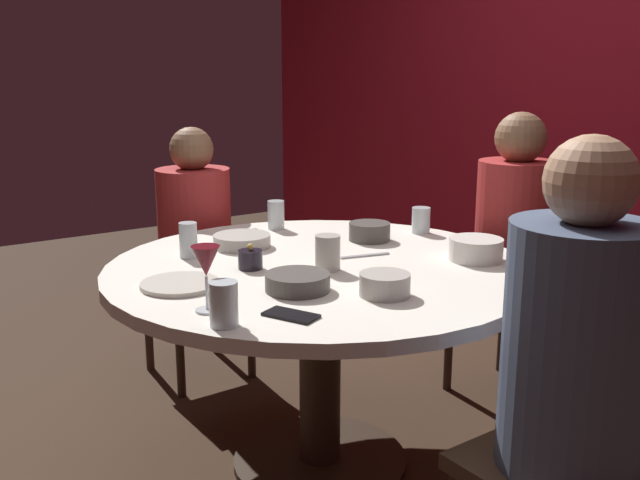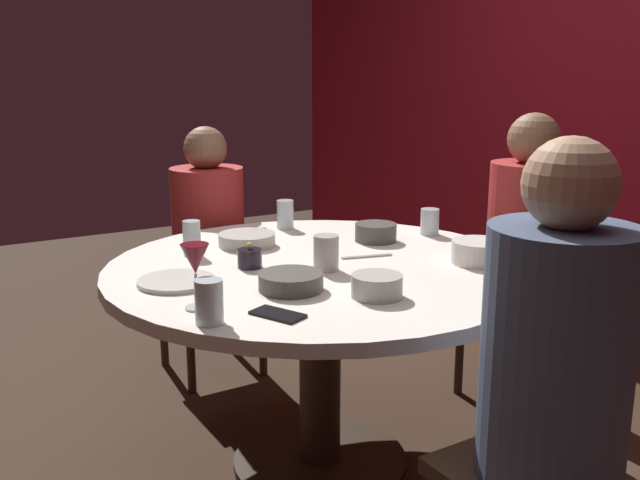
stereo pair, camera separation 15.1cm
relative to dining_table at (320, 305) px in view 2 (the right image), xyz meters
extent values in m
plane|color=#382619|center=(0.00, 0.00, -0.58)|extent=(8.00, 8.00, 0.00)
cylinder|color=silver|center=(0.00, 0.00, 0.12)|extent=(1.39, 1.39, 0.04)
cylinder|color=#332319|center=(0.00, 0.00, -0.24)|extent=(0.14, 0.14, 0.68)
cylinder|color=#2D2116|center=(0.00, 0.00, -0.57)|extent=(0.60, 0.60, 0.03)
cube|color=#3F2D1E|center=(-0.94, 0.00, -0.13)|extent=(0.40, 0.40, 0.04)
cylinder|color=#B22D2D|center=(-0.94, 0.00, 0.12)|extent=(0.32, 0.32, 0.46)
sphere|color=#8C6647|center=(-0.94, 0.00, 0.43)|extent=(0.19, 0.19, 0.19)
cylinder|color=#332319|center=(-1.11, -0.17, -0.37)|extent=(0.04, 0.04, 0.43)
cylinder|color=#332319|center=(-0.77, -0.17, -0.37)|extent=(0.04, 0.04, 0.43)
cylinder|color=#332319|center=(-1.11, 0.17, -0.37)|extent=(0.04, 0.04, 0.43)
cylinder|color=#332319|center=(-0.77, 0.17, -0.37)|extent=(0.04, 0.04, 0.43)
cube|color=#3F2D1E|center=(0.00, 0.96, -0.13)|extent=(0.40, 0.40, 0.04)
cylinder|color=#B22D2D|center=(0.00, 0.96, 0.15)|extent=(0.32, 0.32, 0.52)
sphere|color=#8C6647|center=(0.00, 0.96, 0.50)|extent=(0.20, 0.20, 0.20)
cylinder|color=#332319|center=(-0.17, 1.13, -0.37)|extent=(0.04, 0.04, 0.43)
cylinder|color=#332319|center=(-0.17, 0.79, -0.37)|extent=(0.04, 0.04, 0.43)
cylinder|color=#332319|center=(0.17, 1.13, -0.37)|extent=(0.04, 0.04, 0.43)
cylinder|color=#332319|center=(0.17, 0.79, -0.37)|extent=(0.04, 0.04, 0.43)
cylinder|color=#475670|center=(0.96, 0.00, 0.17)|extent=(0.32, 0.32, 0.56)
sphere|color=tan|center=(0.96, 0.00, 0.53)|extent=(0.19, 0.19, 0.19)
cylinder|color=black|center=(-0.08, -0.21, 0.17)|extent=(0.08, 0.08, 0.06)
sphere|color=#F9D159|center=(-0.08, -0.21, 0.21)|extent=(0.02, 0.02, 0.02)
cylinder|color=silver|center=(0.21, -0.51, 0.14)|extent=(0.06, 0.06, 0.01)
cylinder|color=silver|center=(0.21, -0.51, 0.19)|extent=(0.01, 0.01, 0.09)
cone|color=maroon|center=(0.21, -0.51, 0.28)|extent=(0.08, 0.08, 0.08)
cylinder|color=beige|center=(-0.03, -0.48, 0.15)|extent=(0.23, 0.23, 0.01)
cube|color=black|center=(0.37, -0.35, 0.15)|extent=(0.16, 0.12, 0.01)
cylinder|color=#B2ADA3|center=(0.38, -0.04, 0.17)|extent=(0.14, 0.14, 0.06)
cylinder|color=#B2ADA3|center=(-0.35, -0.10, 0.16)|extent=(0.20, 0.20, 0.05)
cylinder|color=#4C4742|center=(-0.16, 0.34, 0.17)|extent=(0.15, 0.15, 0.07)
cylinder|color=silver|center=(0.26, 0.45, 0.18)|extent=(0.18, 0.18, 0.07)
cylinder|color=#4C4742|center=(0.20, -0.22, 0.17)|extent=(0.19, 0.19, 0.05)
cylinder|color=silver|center=(0.33, -0.53, 0.20)|extent=(0.07, 0.07, 0.11)
cylinder|color=silver|center=(-0.53, 0.16, 0.20)|extent=(0.07, 0.07, 0.11)
cylinder|color=#B2ADA3|center=(0.07, -0.02, 0.20)|extent=(0.08, 0.08, 0.11)
cylinder|color=silver|center=(-0.32, -0.31, 0.20)|extent=(0.06, 0.06, 0.12)
cylinder|color=silver|center=(-0.14, 0.58, 0.19)|extent=(0.07, 0.07, 0.10)
cube|color=#B7B7BC|center=(-0.56, 0.00, 0.14)|extent=(0.02, 0.18, 0.01)
cube|color=#B7B7BC|center=(0.01, 0.18, 0.14)|extent=(0.06, 0.18, 0.01)
camera|label=1|loc=(1.81, -1.29, 0.75)|focal=39.72mm
camera|label=2|loc=(1.89, -1.16, 0.75)|focal=39.72mm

